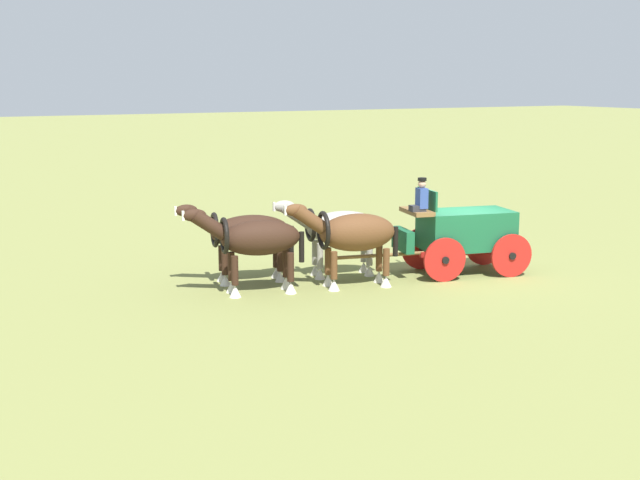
{
  "coord_description": "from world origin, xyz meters",
  "views": [
    {
      "loc": [
        14.72,
        18.74,
        5.45
      ],
      "look_at": [
        4.25,
        -0.81,
        1.2
      ],
      "focal_mm": 47.5,
      "sensor_mm": 36.0,
      "label": 1
    }
  ],
  "objects_px": {
    "show_wagon": "(462,232)",
    "draft_horse_lead_near": "(255,240)",
    "draft_horse_rear_off": "(337,229)",
    "draft_horse_lead_off": "(245,234)",
    "draft_horse_rear_near": "(353,235)"
  },
  "relations": [
    {
      "from": "draft_horse_rear_near",
      "to": "draft_horse_lead_near",
      "type": "xyz_separation_m",
      "value": [
        2.55,
        -0.55,
        -0.02
      ]
    },
    {
      "from": "show_wagon",
      "to": "draft_horse_rear_near",
      "type": "relative_size",
      "value": 1.8
    },
    {
      "from": "show_wagon",
      "to": "draft_horse_rear_off",
      "type": "height_order",
      "value": "show_wagon"
    },
    {
      "from": "draft_horse_rear_off",
      "to": "draft_horse_lead_near",
      "type": "bearing_deg",
      "value": 14.36
    },
    {
      "from": "show_wagon",
      "to": "draft_horse_lead_near",
      "type": "relative_size",
      "value": 1.8
    },
    {
      "from": "draft_horse_rear_near",
      "to": "show_wagon",
      "type": "bearing_deg",
      "value": 178.36
    },
    {
      "from": "show_wagon",
      "to": "draft_horse_rear_near",
      "type": "xyz_separation_m",
      "value": [
        3.51,
        -0.1,
        0.21
      ]
    },
    {
      "from": "draft_horse_rear_near",
      "to": "draft_horse_lead_off",
      "type": "distance_m",
      "value": 2.92
    },
    {
      "from": "show_wagon",
      "to": "draft_horse_lead_near",
      "type": "distance_m",
      "value": 6.1
    },
    {
      "from": "draft_horse_rear_off",
      "to": "draft_horse_lead_near",
      "type": "relative_size",
      "value": 1.0
    },
    {
      "from": "draft_horse_rear_off",
      "to": "draft_horse_lead_near",
      "type": "height_order",
      "value": "draft_horse_lead_near"
    },
    {
      "from": "draft_horse_rear_near",
      "to": "draft_horse_rear_off",
      "type": "relative_size",
      "value": 1.0
    },
    {
      "from": "draft_horse_rear_off",
      "to": "draft_horse_lead_off",
      "type": "bearing_deg",
      "value": -12.24
    },
    {
      "from": "show_wagon",
      "to": "draft_horse_rear_off",
      "type": "xyz_separation_m",
      "value": [
        3.25,
        -1.37,
        0.13
      ]
    },
    {
      "from": "draft_horse_rear_off",
      "to": "draft_horse_lead_off",
      "type": "relative_size",
      "value": 0.97
    }
  ]
}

